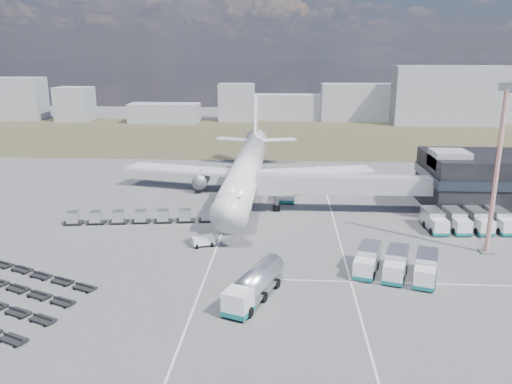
{
  "coord_description": "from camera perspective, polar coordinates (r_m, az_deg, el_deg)",
  "views": [
    {
      "loc": [
        7.98,
        -64.69,
        26.58
      ],
      "look_at": [
        2.67,
        18.46,
        4.0
      ],
      "focal_mm": 35.0,
      "sensor_mm": 36.0,
      "label": 1
    }
  ],
  "objects": [
    {
      "name": "ground",
      "position": [
        70.39,
        -3.15,
        -7.05
      ],
      "size": [
        420.0,
        420.0,
        0.0
      ],
      "primitive_type": "plane",
      "color": "#565659",
      "rests_on": "ground"
    },
    {
      "name": "grass_strip",
      "position": [
        176.88,
        1.03,
        6.52
      ],
      "size": [
        420.0,
        90.0,
        0.01
      ],
      "primitive_type": "cube",
      "color": "#433C28",
      "rests_on": "ground"
    },
    {
      "name": "lane_markings",
      "position": [
        72.74,
        4.84,
        -6.32
      ],
      "size": [
        47.12,
        110.0,
        0.01
      ],
      "color": "silver",
      "rests_on": "ground"
    },
    {
      "name": "terminal",
      "position": [
        99.48,
        27.13,
        1.09
      ],
      "size": [
        30.4,
        16.4,
        11.0
      ],
      "color": "black",
      "rests_on": "ground"
    },
    {
      "name": "jet_bridge",
      "position": [
        88.15,
        8.7,
        0.85
      ],
      "size": [
        30.3,
        3.8,
        7.05
      ],
      "color": "#939399",
      "rests_on": "ground"
    },
    {
      "name": "airliner",
      "position": [
        99.69,
        -1.02,
        2.83
      ],
      "size": [
        51.59,
        64.53,
        17.62
      ],
      "color": "white",
      "rests_on": "ground"
    },
    {
      "name": "skyline",
      "position": [
        216.13,
        5.46,
        10.07
      ],
      "size": [
        304.25,
        26.22,
        23.43
      ],
      "color": "#9497A2",
      "rests_on": "ground"
    },
    {
      "name": "fuel_tanker",
      "position": [
        57.15,
        -0.18,
        -10.53
      ],
      "size": [
        6.62,
        11.44,
        3.61
      ],
      "rotation": [
        0.0,
        0.0,
        -0.36
      ],
      "color": "white",
      "rests_on": "ground"
    },
    {
      "name": "pushback_tug",
      "position": [
        73.15,
        -6.04,
        -5.62
      ],
      "size": [
        3.62,
        2.89,
        1.44
      ],
      "primitive_type": "cube",
      "rotation": [
        0.0,
        0.0,
        0.41
      ],
      "color": "white",
      "rests_on": "ground"
    },
    {
      "name": "catering_truck",
      "position": [
        95.71,
        3.62,
        -0.01
      ],
      "size": [
        3.12,
        6.85,
        3.08
      ],
      "rotation": [
        0.0,
        0.0,
        -0.06
      ],
      "color": "white",
      "rests_on": "ground"
    },
    {
      "name": "service_trucks_near",
      "position": [
        65.36,
        15.71,
        -7.92
      ],
      "size": [
        11.38,
        9.86,
        2.93
      ],
      "rotation": [
        0.0,
        0.0,
        -0.31
      ],
      "color": "white",
      "rests_on": "ground"
    },
    {
      "name": "service_trucks_far",
      "position": [
        85.86,
        23.0,
        -3.02
      ],
      "size": [
        13.36,
        7.94,
        2.87
      ],
      "rotation": [
        0.0,
        0.0,
        0.06
      ],
      "color": "white",
      "rests_on": "ground"
    },
    {
      "name": "uld_row",
      "position": [
        84.35,
        -11.82,
        -2.71
      ],
      "size": [
        28.52,
        5.56,
        1.93
      ],
      "rotation": [
        0.0,
        0.0,
        0.13
      ],
      "color": "black",
      "rests_on": "ground"
    },
    {
      "name": "floodlight_mast",
      "position": [
        74.5,
        25.8,
        2.15
      ],
      "size": [
        2.21,
        1.81,
        23.43
      ],
      "rotation": [
        0.0,
        0.0,
        -0.41
      ],
      "color": "#B2301C",
      "rests_on": "ground"
    }
  ]
}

